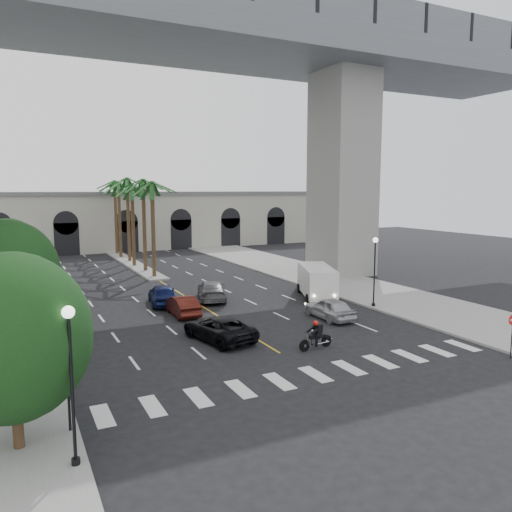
{
  "coord_description": "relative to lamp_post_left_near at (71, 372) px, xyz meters",
  "views": [
    {
      "loc": [
        -12.88,
        -20.94,
        8.9
      ],
      "look_at": [
        0.52,
        6.0,
        4.85
      ],
      "focal_mm": 35.0,
      "sensor_mm": 36.0,
      "label": 1
    }
  ],
  "objects": [
    {
      "name": "car_b",
      "position": [
        9.21,
        17.32,
        -2.51
      ],
      "size": [
        1.57,
        4.36,
        1.43
      ],
      "primitive_type": "imported",
      "rotation": [
        0.0,
        0.0,
        3.13
      ],
      "color": "#47140E",
      "rests_on": "ground"
    },
    {
      "name": "pier_building",
      "position": [
        11.4,
        60.0,
        1.04
      ],
      "size": [
        71.0,
        10.5,
        8.5
      ],
      "color": "#B5B1A2",
      "rests_on": "ground"
    },
    {
      "name": "palm_a",
      "position": [
        11.4,
        33.0,
        5.88
      ],
      "size": [
        3.2,
        3.2,
        10.3
      ],
      "color": "#47331E",
      "rests_on": "ground"
    },
    {
      "name": "lamp_post_left_far",
      "position": [
        0.0,
        21.0,
        0.0
      ],
      "size": [
        0.4,
        0.4,
        5.35
      ],
      "color": "black",
      "rests_on": "ground"
    },
    {
      "name": "cargo_van",
      "position": [
        20.88,
        17.81,
        -1.77
      ],
      "size": [
        4.42,
        6.5,
        2.6
      ],
      "rotation": [
        0.0,
        0.0,
        -0.39
      ],
      "color": "white",
      "rests_on": "ground"
    },
    {
      "name": "car_a",
      "position": [
        18.02,
        11.86,
        -2.47
      ],
      "size": [
        1.81,
        4.41,
        1.5
      ],
      "primitive_type": "imported",
      "rotation": [
        0.0,
        0.0,
        3.13
      ],
      "color": "#AFB0B4",
      "rests_on": "ground"
    },
    {
      "name": "car_c",
      "position": [
        9.3,
        10.71,
        -2.49
      ],
      "size": [
        3.51,
        5.66,
        1.46
      ],
      "primitive_type": "imported",
      "rotation": [
        0.0,
        0.0,
        3.36
      ],
      "color": "black",
      "rests_on": "ground"
    },
    {
      "name": "palm_f",
      "position": [
        11.6,
        53.0,
        6.24
      ],
      "size": [
        3.2,
        3.2,
        10.7
      ],
      "color": "#47331E",
      "rests_on": "ground"
    },
    {
      "name": "traffic_signal_near",
      "position": [
        0.1,
        2.5,
        -0.71
      ],
      "size": [
        0.25,
        0.18,
        3.65
      ],
      "color": "black",
      "rests_on": "ground"
    },
    {
      "name": "traffic_signal_far",
      "position": [
        0.1,
        6.5,
        -0.71
      ],
      "size": [
        0.25,
        0.18,
        3.65
      ],
      "color": "black",
      "rests_on": "ground"
    },
    {
      "name": "street_tree_near",
      "position": [
        -1.6,
        2.0,
        0.8
      ],
      "size": [
        5.2,
        5.2,
        6.89
      ],
      "color": "#382616",
      "rests_on": "ground"
    },
    {
      "name": "car_e",
      "position": [
        8.9,
        21.16,
        -2.4
      ],
      "size": [
        2.66,
        5.06,
        1.64
      ],
      "primitive_type": "imported",
      "rotation": [
        0.0,
        0.0,
        2.98
      ],
      "color": "#101A4D",
      "rests_on": "ground"
    },
    {
      "name": "pedestrian_a",
      "position": [
        -0.1,
        8.51,
        -2.25
      ],
      "size": [
        0.71,
        0.62,
        1.64
      ],
      "primitive_type": "imported",
      "rotation": [
        0.0,
        0.0,
        0.46
      ],
      "color": "black",
      "rests_on": "sidewalk_left"
    },
    {
      "name": "median",
      "position": [
        11.4,
        43.0,
        -3.12
      ],
      "size": [
        2.0,
        24.0,
        0.2
      ],
      "primitive_type": "cube",
      "color": "gray",
      "rests_on": "ground"
    },
    {
      "name": "bridge",
      "position": [
        14.82,
        27.0,
        15.29
      ],
      "size": [
        75.0,
        13.0,
        26.0
      ],
      "color": "gray",
      "rests_on": "ground"
    },
    {
      "name": "palm_e",
      "position": [
        11.3,
        49.0,
        5.97
      ],
      "size": [
        3.2,
        3.2,
        10.4
      ],
      "color": "#47331E",
      "rests_on": "ground"
    },
    {
      "name": "palm_c",
      "position": [
        11.2,
        41.0,
        5.69
      ],
      "size": [
        3.2,
        3.2,
        10.1
      ],
      "color": "#47331E",
      "rests_on": "ground"
    },
    {
      "name": "ground",
      "position": [
        11.4,
        5.0,
        -3.22
      ],
      "size": [
        140.0,
        140.0,
        0.0
      ],
      "primitive_type": "plane",
      "color": "black",
      "rests_on": "ground"
    },
    {
      "name": "palm_b",
      "position": [
        11.5,
        37.0,
        6.15
      ],
      "size": [
        3.2,
        3.2,
        10.6
      ],
      "color": "#47331E",
      "rests_on": "ground"
    },
    {
      "name": "car_d",
      "position": [
        12.9,
        21.02,
        -2.44
      ],
      "size": [
        3.71,
        5.77,
        1.56
      ],
      "primitive_type": "imported",
      "rotation": [
        0.0,
        0.0,
        2.83
      ],
      "color": "#57585C",
      "rests_on": "ground"
    },
    {
      "name": "motorcycle_rider",
      "position": [
        13.61,
        6.77,
        -2.48
      ],
      "size": [
        2.27,
        0.62,
        1.64
      ],
      "rotation": [
        0.0,
        0.0,
        0.13
      ],
      "color": "black",
      "rests_on": "ground"
    },
    {
      "name": "sidewalk_right",
      "position": [
        26.4,
        20.0,
        -3.15
      ],
      "size": [
        8.0,
        100.0,
        0.15
      ],
      "primitive_type": "cube",
      "color": "gray",
      "rests_on": "ground"
    },
    {
      "name": "lamp_post_right",
      "position": [
        22.8,
        13.0,
        0.0
      ],
      "size": [
        0.4,
        0.4,
        5.35
      ],
      "color": "black",
      "rests_on": "ground"
    },
    {
      "name": "street_tree_mid",
      "position": [
        -1.6,
        15.0,
        0.99
      ],
      "size": [
        5.44,
        5.44,
        7.21
      ],
      "color": "#382616",
      "rests_on": "ground"
    },
    {
      "name": "lamp_post_left_near",
      "position": [
        0.0,
        0.0,
        0.0
      ],
      "size": [
        0.4,
        0.4,
        5.35
      ],
      "color": "black",
      "rests_on": "ground"
    },
    {
      "name": "palm_d",
      "position": [
        11.55,
        45.0,
        6.43
      ],
      "size": [
        3.2,
        3.2,
        10.9
      ],
      "color": "#47331E",
      "rests_on": "ground"
    },
    {
      "name": "street_tree_far",
      "position": [
        -1.6,
        27.0,
        0.68
      ],
      "size": [
        5.04,
        5.04,
        6.68
      ],
      "color": "#382616",
      "rests_on": "ground"
    }
  ]
}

